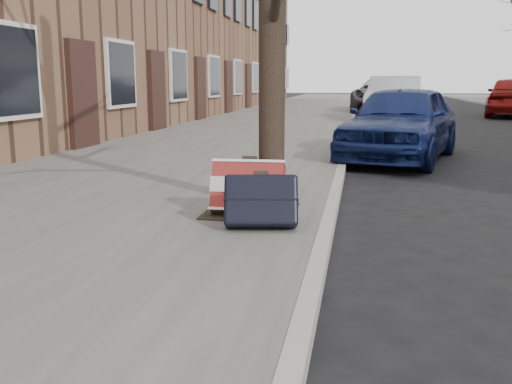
% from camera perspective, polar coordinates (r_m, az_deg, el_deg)
% --- Properties ---
extents(ground, '(120.00, 120.00, 0.00)m').
position_cam_1_polar(ground, '(4.41, 22.96, -7.89)').
color(ground, black).
rests_on(ground, ground).
extents(near_sidewalk, '(5.00, 70.00, 0.12)m').
position_cam_1_polar(near_sidewalk, '(19.31, 2.35, 7.23)').
color(near_sidewalk, slate).
rests_on(near_sidewalk, ground).
extents(house_near, '(6.80, 40.00, 7.00)m').
position_cam_1_polar(house_near, '(21.95, -13.28, 16.41)').
color(house_near, brown).
rests_on(house_near, ground).
extents(dirt_patch, '(0.85, 0.85, 0.02)m').
position_cam_1_polar(dirt_patch, '(5.51, -0.48, -1.89)').
color(dirt_patch, black).
rests_on(dirt_patch, near_sidewalk).
extents(suitcase_red, '(0.68, 0.39, 0.52)m').
position_cam_1_polar(suitcase_red, '(5.34, -0.80, 0.44)').
color(suitcase_red, maroon).
rests_on(suitcase_red, near_sidewalk).
extents(suitcase_navy, '(0.67, 0.47, 0.49)m').
position_cam_1_polar(suitcase_navy, '(4.84, 0.50, -0.86)').
color(suitcase_navy, black).
rests_on(suitcase_navy, near_sidewalk).
extents(car_near_front, '(2.52, 4.14, 1.32)m').
position_cam_1_polar(car_near_front, '(10.25, 14.30, 6.81)').
color(car_near_front, '#0F1A48').
rests_on(car_near_front, ground).
extents(car_near_mid, '(2.05, 4.72, 1.51)m').
position_cam_1_polar(car_near_mid, '(19.36, 13.66, 8.99)').
color(car_near_mid, '#B7B9BF').
rests_on(car_near_mid, ground).
extents(car_near_back, '(2.93, 5.57, 1.50)m').
position_cam_1_polar(car_near_back, '(24.88, 12.74, 9.42)').
color(car_near_back, '#343439').
rests_on(car_near_back, ground).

